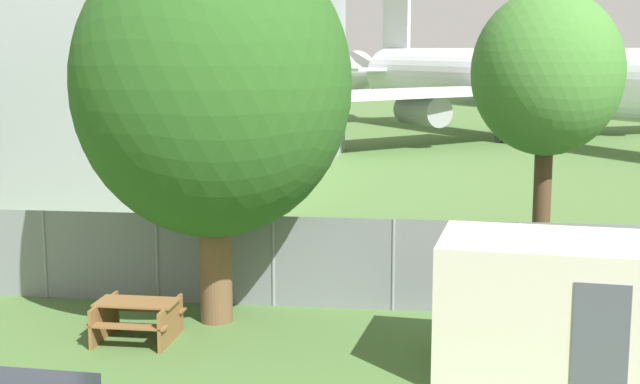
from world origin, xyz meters
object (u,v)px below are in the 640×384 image
Objects in this scene: tree_near_hangar at (547,74)px; portable_cabin at (559,308)px; picnic_bench_near_cabin at (137,316)px; tree_left_of_cabin at (212,85)px; airplane at (546,82)px.

portable_cabin is at bearing -93.50° from tree_near_hangar.
tree_left_of_cabin is at bearing 48.58° from picnic_bench_near_cabin.
portable_cabin reaches higher than picnic_bench_near_cabin.
picnic_bench_near_cabin is (-7.60, 0.89, -0.71)m from portable_cabin.
tree_left_of_cabin reaches higher than tree_near_hangar.
picnic_bench_near_cabin is 4.64m from tree_left_of_cabin.
tree_left_of_cabin is at bearing 167.29° from portable_cabin.
portable_cabin is 7.67m from tree_left_of_cabin.
airplane is 4.90× the size of tree_left_of_cabin.
tree_left_of_cabin reaches higher than picnic_bench_near_cabin.
tree_near_hangar is (-3.88, -32.28, 1.33)m from airplane.
airplane reaches higher than portable_cabin.
tree_near_hangar is 7.71m from tree_left_of_cabin.
tree_left_of_cabin is at bearing -51.37° from airplane.
airplane reaches higher than picnic_bench_near_cabin.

